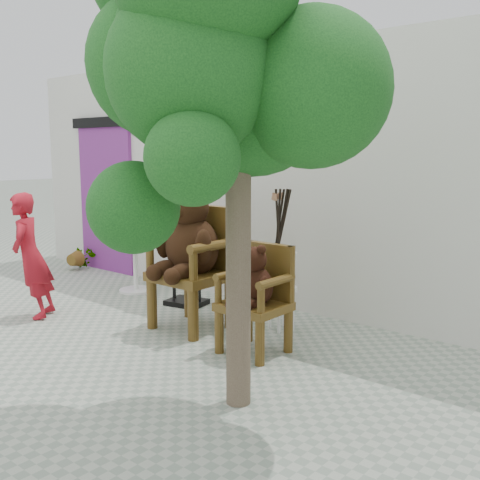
{
  "coord_description": "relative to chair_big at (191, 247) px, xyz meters",
  "views": [
    {
      "loc": [
        4.03,
        -2.64,
        1.83
      ],
      "look_at": [
        0.49,
        1.59,
        0.95
      ],
      "focal_mm": 42.0,
      "sensor_mm": 36.0,
      "label": 1
    }
  ],
  "objects": [
    {
      "name": "display_stand",
      "position": [
        -0.67,
        0.57,
        -0.27
      ],
      "size": [
        0.51,
        0.43,
        1.51
      ],
      "rotation": [
        0.0,
        0.0,
        0.2
      ],
      "color": "black",
      "rests_on": "ground"
    },
    {
      "name": "tree",
      "position": [
        1.46,
        -1.26,
        1.65
      ],
      "size": [
        2.04,
        1.72,
        3.67
      ],
      "rotation": [
        0.0,
        0.0,
        -0.02
      ],
      "color": "#4D3D2E",
      "rests_on": "ground"
    },
    {
      "name": "person",
      "position": [
        -1.61,
        -0.87,
        -0.17
      ],
      "size": [
        0.58,
        0.6,
        1.38
      ],
      "primitive_type": "imported",
      "rotation": [
        0.0,
        0.0,
        -0.86
      ],
      "color": "#A51421",
      "rests_on": "ground"
    },
    {
      "name": "ground_plane",
      "position": [
        -0.01,
        -1.38,
        -0.86
      ],
      "size": [
        60.0,
        60.0,
        0.0
      ],
      "primitive_type": "plane",
      "color": "gray",
      "rests_on": "ground"
    },
    {
      "name": "doorway",
      "position": [
        -3.01,
        1.19,
        0.31
      ],
      "size": [
        1.4,
        0.11,
        2.33
      ],
      "color": "#782A7E",
      "rests_on": "ground"
    },
    {
      "name": "chair_small",
      "position": [
        0.96,
        -0.14,
        -0.25
      ],
      "size": [
        0.56,
        0.54,
        1.01
      ],
      "color": "#48300F",
      "rests_on": "ground"
    },
    {
      "name": "cafe_table",
      "position": [
        -1.64,
        0.61,
        -0.42
      ],
      "size": [
        0.6,
        0.6,
        0.7
      ],
      "rotation": [
        0.0,
        0.0,
        0.24
      ],
      "color": "white",
      "rests_on": "ground"
    },
    {
      "name": "back_wall",
      "position": [
        -0.01,
        1.72,
        0.64
      ],
      "size": [
        9.0,
        1.0,
        3.0
      ],
      "primitive_type": "cube",
      "color": "silver",
      "rests_on": "ground"
    },
    {
      "name": "stool_bucket",
      "position": [
        0.76,
        0.53,
        -0.21
      ],
      "size": [
        0.32,
        0.32,
        1.45
      ],
      "rotation": [
        0.0,
        0.0,
        -0.37
      ],
      "color": "white",
      "rests_on": "ground"
    },
    {
      "name": "chair_big",
      "position": [
        0.0,
        0.0,
        0.0
      ],
      "size": [
        0.72,
        0.79,
        1.5
      ],
      "color": "#48300F",
      "rests_on": "ground"
    },
    {
      "name": "potted_plant",
      "position": [
        -3.41,
        0.97,
        -0.64
      ],
      "size": [
        0.46,
        0.43,
        0.43
      ],
      "primitive_type": "imported",
      "rotation": [
        0.0,
        0.0,
        0.29
      ],
      "color": "#103E15",
      "rests_on": "ground"
    }
  ]
}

